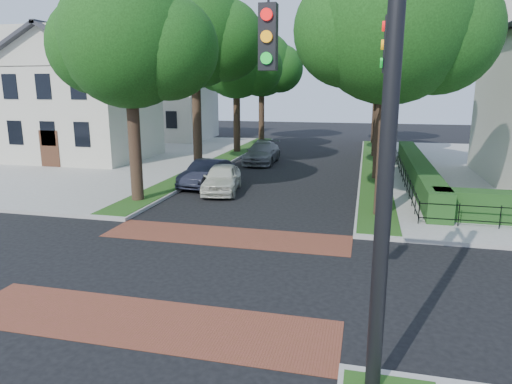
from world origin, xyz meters
TOP-DOWN VIEW (x-y plane):
  - ground at (0.00, 0.00)m, footprint 120.00×120.00m
  - sidewalk_nw at (-19.50, 19.00)m, footprint 30.00×30.00m
  - crosswalk_far at (0.00, 3.20)m, footprint 9.00×2.20m
  - crosswalk_near at (0.00, -3.20)m, footprint 9.00×2.20m
  - grass_strip_ne at (5.40, 19.10)m, footprint 1.60×29.80m
  - grass_strip_nw at (-5.40, 19.10)m, footprint 1.60×29.80m
  - tree_right_near at (5.60, 7.24)m, footprint 7.75×6.67m
  - tree_right_mid at (5.61, 15.25)m, footprint 8.25×7.09m
  - tree_right_far at (5.60, 24.22)m, footprint 7.25×6.23m
  - tree_right_back at (5.60, 33.23)m, footprint 7.50×6.45m
  - tree_left_near at (-5.40, 7.23)m, footprint 7.50×6.45m
  - tree_left_mid at (-5.39, 15.24)m, footprint 8.00×6.88m
  - tree_left_far at (-5.40, 24.22)m, footprint 7.00×6.02m
  - tree_left_back at (-5.40, 33.24)m, footprint 7.75×6.66m
  - hedge_main_road at (7.70, 15.00)m, footprint 1.00×18.00m
  - fence_main_road at (6.90, 15.00)m, footprint 0.06×18.00m
  - house_left_near at (-15.49, 17.99)m, footprint 10.00×9.00m
  - house_left_far at (-15.49, 31.99)m, footprint 10.00×9.00m
  - traffic_signal at (4.89, -4.41)m, footprint 2.17×2.00m
  - parked_car_front at (-2.35, 10.06)m, footprint 2.36×4.47m
  - parked_car_middle at (-3.60, 11.32)m, footprint 2.09×4.47m
  - parked_car_rear at (-2.39, 19.63)m, footprint 2.14×5.08m

SIDE VIEW (x-z plane):
  - ground at x=0.00m, z-range 0.00..0.00m
  - crosswalk_far at x=0.00m, z-range 0.00..0.01m
  - crosswalk_near at x=0.00m, z-range 0.00..0.01m
  - sidewalk_nw at x=-19.50m, z-range 0.00..0.15m
  - grass_strip_ne at x=5.40m, z-range 0.15..0.17m
  - grass_strip_nw at x=-5.40m, z-range 0.15..0.17m
  - fence_main_road at x=6.90m, z-range 0.15..1.05m
  - parked_car_middle at x=-3.60m, z-range 0.00..1.42m
  - parked_car_front at x=-2.35m, z-range 0.00..1.45m
  - parked_car_rear at x=-2.39m, z-range 0.00..1.47m
  - hedge_main_road at x=7.70m, z-range 0.15..1.35m
  - traffic_signal at x=4.89m, z-range 0.71..8.71m
  - house_left_near at x=-15.49m, z-range -0.03..10.11m
  - house_left_far at x=-15.49m, z-range -0.03..10.11m
  - tree_right_far at x=5.60m, z-range 2.04..11.78m
  - tree_left_far at x=-5.40m, z-range 2.19..12.05m
  - tree_right_back at x=5.60m, z-range 2.17..12.37m
  - tree_left_near at x=-5.40m, z-range 2.17..12.37m
  - tree_left_back at x=-5.40m, z-range 2.19..12.63m
  - tree_right_near at x=5.60m, z-range 2.30..12.96m
  - tree_right_mid at x=5.61m, z-range 2.38..13.60m
  - tree_left_mid at x=-5.39m, z-range 2.60..14.08m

